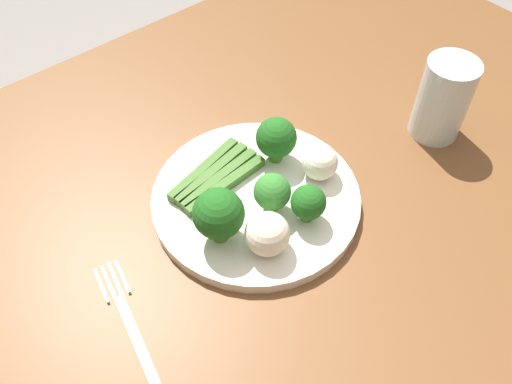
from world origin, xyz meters
TOP-DOWN VIEW (x-y plane):
  - dining_table at (0.00, 0.00)m, footprint 1.10×0.89m
  - plate at (-0.06, 0.04)m, footprint 0.25×0.25m
  - asparagus_bundle at (-0.08, 0.09)m, footprint 0.13×0.07m
  - broccoli_front at (-0.13, 0.02)m, footprint 0.06×0.06m
  - broccoli_back at (0.00, 0.07)m, footprint 0.05×0.05m
  - broccoli_front_left at (-0.04, -0.03)m, footprint 0.04×0.04m
  - broccoli_outer_edge at (-0.06, 0.01)m, footprint 0.04×0.04m
  - cauliflower_near_fork at (-0.10, -0.03)m, footprint 0.05×0.05m
  - cauliflower_back_right at (0.02, 0.01)m, footprint 0.04×0.04m
  - fork at (-0.26, -0.00)m, footprint 0.05×0.17m
  - water_glass at (0.21, -0.02)m, footprint 0.07×0.07m

SIDE VIEW (x-z plane):
  - dining_table at x=0.00m, z-range 0.25..0.97m
  - fork at x=-0.26m, z-range 0.72..0.73m
  - plate at x=-0.06m, z-range 0.72..0.74m
  - asparagus_bundle at x=-0.08m, z-range 0.74..0.75m
  - cauliflower_back_right at x=0.02m, z-range 0.74..0.78m
  - cauliflower_near_fork at x=-0.10m, z-range 0.74..0.79m
  - broccoli_front_left at x=-0.04m, z-range 0.74..0.79m
  - broccoli_outer_edge at x=-0.06m, z-range 0.74..0.79m
  - broccoli_back at x=0.00m, z-range 0.74..0.80m
  - broccoli_front at x=-0.13m, z-range 0.74..0.81m
  - water_glass at x=0.21m, z-range 0.72..0.83m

